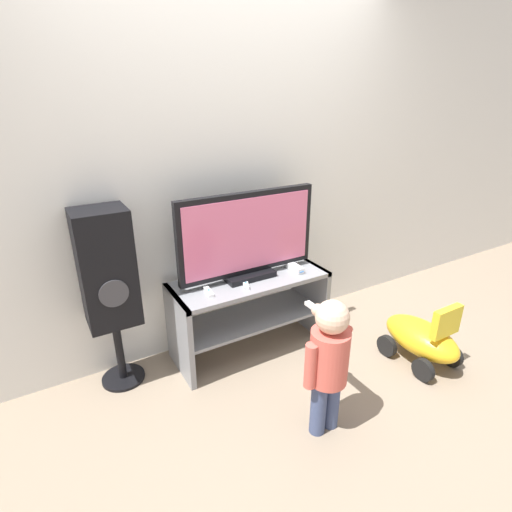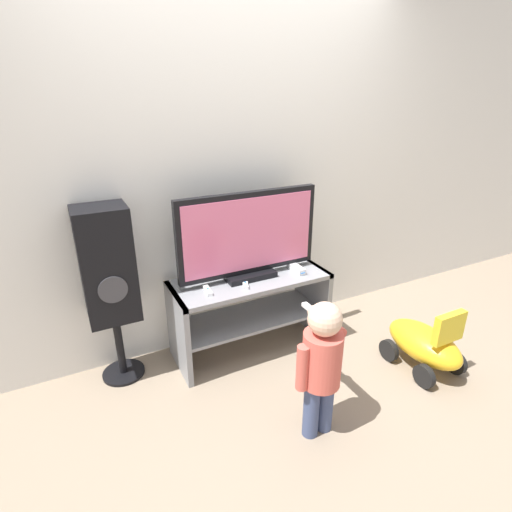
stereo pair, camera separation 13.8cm
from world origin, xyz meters
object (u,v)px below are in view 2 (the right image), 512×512
game_console (296,268)px  remote_primary (208,291)px  television (249,237)px  speaker_tower (108,269)px  child (321,359)px  remote_secondary (245,284)px  ride_on_toy (425,343)px

game_console → remote_primary: 0.68m
television → speaker_tower: bearing=173.7°
remote_primary → television: bearing=14.4°
child → remote_secondary: bearing=94.7°
child → ride_on_toy: size_ratio=1.44×
speaker_tower → ride_on_toy: 2.12m
television → child: size_ratio=1.22×
remote_secondary → child: bearing=-85.3°
remote_secondary → child: 0.78m
child → game_console: bearing=66.3°
television → game_console: 0.44m
ride_on_toy → remote_primary: bearing=152.5°
remote_primary → child: child is taller
speaker_tower → child: bearing=-48.2°
child → speaker_tower: 1.35m
game_console → remote_secondary: bearing=-174.5°
game_console → speaker_tower: 1.26m
game_console → child: 0.90m
remote_secondary → child: (0.06, -0.78, -0.11)m
remote_secondary → speaker_tower: speaker_tower is taller
remote_primary → speaker_tower: speaker_tower is taller
game_console → remote_primary: (-0.68, -0.02, -0.01)m
speaker_tower → ride_on_toy: size_ratio=2.06×
remote_primary → game_console: bearing=1.4°
remote_secondary → ride_on_toy: size_ratio=0.24×
speaker_tower → remote_primary: bearing=-18.3°
game_console → remote_primary: game_console is taller
remote_secondary → speaker_tower: 0.86m
ride_on_toy → television: bearing=141.5°
remote_primary → ride_on_toy: remote_primary is taller
remote_secondary → speaker_tower: size_ratio=0.11×
television → ride_on_toy: 1.39m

